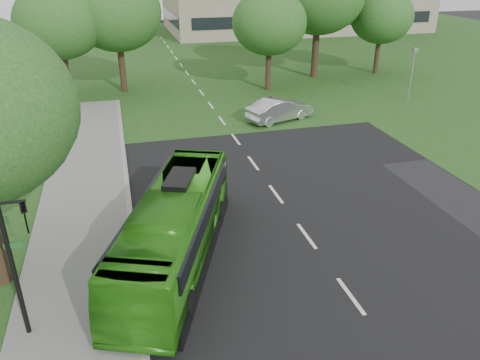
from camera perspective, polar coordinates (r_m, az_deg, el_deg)
The scene contains 10 objects.
ground at distance 18.53m, azimuth 10.49°, elevation -9.96°, with size 160.00×160.00×0.00m, color black.
street_surfaces at distance 38.32m, azimuth -4.38°, elevation 9.36°, with size 120.00×120.00×0.15m.
tree_park_a at distance 40.86m, azimuth -21.27°, elevation 17.51°, with size 6.77×6.77×8.99m.
tree_park_b at distance 41.94m, azimuth -14.85°, elevation 19.11°, with size 7.40×7.40×9.70m.
tree_park_c at distance 41.42m, azimuth 3.61°, elevation 18.58°, with size 6.31×6.31×8.37m.
tree_park_e at distance 49.90m, azimuth 16.90°, elevation 18.52°, with size 6.03×6.03×8.04m.
bus at distance 17.84m, azimuth -7.91°, elevation -5.74°, with size 2.42×10.33×2.88m, color #318F18.
sedan at distance 33.85m, azimuth 4.84°, elevation 8.56°, with size 1.73×4.95×1.63m, color #B8B8BD.
traffic_light at distance 14.87m, azimuth -25.68°, elevation -8.03°, with size 0.83×0.25×5.15m.
camera_pole at distance 40.85m, azimuth 20.30°, elevation 12.78°, with size 0.40×0.37×4.19m.
Camera 1 is at (-7.02, -13.47, 10.61)m, focal length 35.00 mm.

